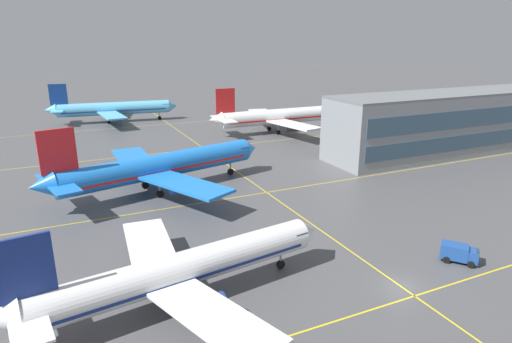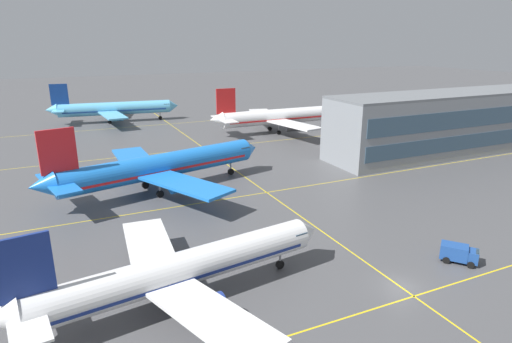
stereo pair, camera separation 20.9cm
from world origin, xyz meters
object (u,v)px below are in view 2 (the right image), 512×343
airliner_far_left_stand (114,109)px  service_truck_red_van (459,253)px  airliner_front_gate (180,270)px  airliner_second_row (160,166)px  airliner_third_row (279,117)px

airliner_far_left_stand → service_truck_red_van: 112.90m
airliner_far_left_stand → service_truck_red_van: (24.87, -110.09, -3.05)m
airliner_far_left_stand → service_truck_red_van: airliner_far_left_stand is taller
service_truck_red_van → airliner_far_left_stand: bearing=102.7°
service_truck_red_van → airliner_front_gate: bearing=169.7°
airliner_second_row → service_truck_red_van: bearing=-56.5°
airliner_second_row → service_truck_red_van: (26.16, -39.50, -3.23)m
airliner_front_gate → service_truck_red_van: airliner_front_gate is taller
airliner_front_gate → airliner_far_left_stand: (6.93, 104.31, 0.61)m
airliner_third_row → airliner_second_row: bearing=-139.9°
airliner_far_left_stand → airliner_front_gate: bearing=-93.8°
airliner_second_row → airliner_far_left_stand: bearing=89.0°
airliner_third_row → service_truck_red_van: (-15.28, -74.44, -3.24)m
airliner_third_row → service_truck_red_van: bearing=-101.6°
airliner_second_row → airliner_third_row: airliner_third_row is taller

